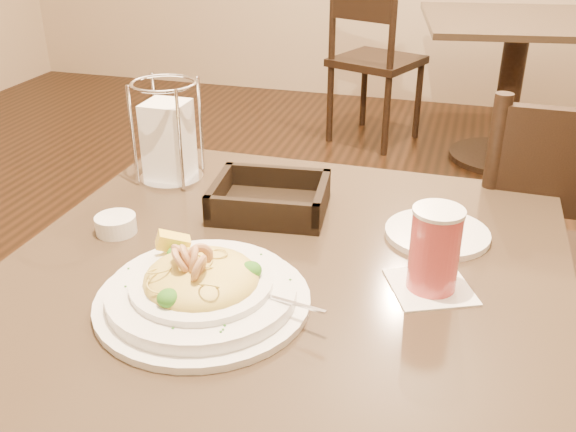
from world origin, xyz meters
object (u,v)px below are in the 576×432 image
(dining_chair_near, at_px, (558,267))
(bread_basket, at_px, (270,201))
(dining_chair_far, at_px, (373,54))
(butter_ramekin, at_px, (116,224))
(pasta_bowl, at_px, (202,287))
(background_table, at_px, (513,65))
(main_table, at_px, (285,377))
(napkin_caddy, at_px, (168,138))
(side_plate, at_px, (437,233))
(drink_glass, at_px, (435,250))

(dining_chair_near, bearing_deg, bread_basket, 33.17)
(dining_chair_far, bearing_deg, butter_ramekin, 110.54)
(pasta_bowl, bearing_deg, background_table, 78.99)
(background_table, height_order, dining_chair_far, dining_chair_far)
(dining_chair_near, height_order, bread_basket, dining_chair_near)
(bread_basket, distance_m, butter_ramekin, 0.28)
(main_table, height_order, napkin_caddy, napkin_caddy)
(main_table, relative_size, napkin_caddy, 4.28)
(background_table, xyz_separation_m, butter_ramekin, (-0.75, -2.51, 0.25))
(napkin_caddy, bearing_deg, bread_basket, -19.59)
(bread_basket, relative_size, butter_ramekin, 3.17)
(bread_basket, bearing_deg, napkin_caddy, 160.41)
(main_table, height_order, butter_ramekin, butter_ramekin)
(main_table, xyz_separation_m, dining_chair_near, (0.50, 0.55, -0.01))
(dining_chair_far, xyz_separation_m, bread_basket, (0.20, -2.43, 0.26))
(bread_basket, relative_size, side_plate, 1.25)
(pasta_bowl, bearing_deg, dining_chair_near, 49.42)
(drink_glass, bearing_deg, background_table, 85.42)
(side_plate, bearing_deg, background_table, 85.01)
(background_table, distance_m, pasta_bowl, 2.74)
(main_table, height_order, dining_chair_far, dining_chair_far)
(drink_glass, height_order, side_plate, drink_glass)
(main_table, bearing_deg, dining_chair_near, 47.46)
(napkin_caddy, distance_m, butter_ramekin, 0.26)
(background_table, distance_m, drink_glass, 2.56)
(dining_chair_near, distance_m, butter_ramekin, 1.00)
(dining_chair_far, bearing_deg, side_plate, 123.18)
(background_table, distance_m, dining_chair_far, 0.72)
(main_table, xyz_separation_m, drink_glass, (0.23, -0.00, 0.30))
(pasta_bowl, bearing_deg, bread_basket, 89.87)
(dining_chair_far, relative_size, bread_basket, 4.08)
(bread_basket, xyz_separation_m, napkin_caddy, (-0.25, 0.09, 0.07))
(dining_chair_near, xyz_separation_m, pasta_bowl, (-0.58, -0.68, 0.27))
(background_table, distance_m, bread_basket, 2.42)
(dining_chair_near, xyz_separation_m, dining_chair_far, (-0.78, 2.07, 0.00))
(background_table, bearing_deg, main_table, -99.75)
(side_plate, bearing_deg, dining_chair_far, 101.88)
(background_table, height_order, drink_glass, drink_glass)
(pasta_bowl, relative_size, bread_basket, 1.53)
(background_table, xyz_separation_m, pasta_bowl, (-0.52, -2.67, 0.26))
(main_table, bearing_deg, side_plate, 36.56)
(dining_chair_far, height_order, bread_basket, dining_chair_far)
(bread_basket, xyz_separation_m, butter_ramekin, (-0.24, -0.16, -0.01))
(pasta_bowl, height_order, napkin_caddy, napkin_caddy)
(dining_chair_far, xyz_separation_m, butter_ramekin, (-0.03, -2.59, 0.25))
(dining_chair_near, distance_m, side_plate, 0.52)
(bread_basket, bearing_deg, dining_chair_far, 94.72)
(background_table, xyz_separation_m, side_plate, (-0.21, -2.37, 0.24))
(dining_chair_far, distance_m, napkin_caddy, 2.36)
(dining_chair_near, height_order, pasta_bowl, dining_chair_near)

